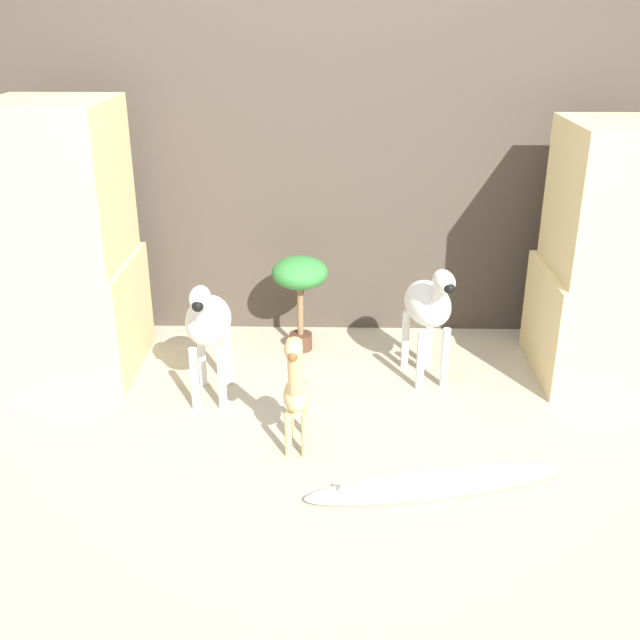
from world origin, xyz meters
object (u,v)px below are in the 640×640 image
zebra_left (207,322)px  giraffe_figurine (295,388)px  zebra_right (428,305)px  potted_palm_front (299,280)px  surfboard (432,483)px

zebra_left → giraffe_figurine: zebra_left is taller
zebra_left → zebra_right: bearing=12.6°
potted_palm_front → zebra_right: bearing=-27.4°
potted_palm_front → surfboard: 1.44m
giraffe_figurine → zebra_left: bearing=133.6°
zebra_left → potted_palm_front: bearing=54.9°
zebra_right → potted_palm_front: size_ratio=1.21×
giraffe_figurine → potted_palm_front: size_ratio=1.13×
zebra_right → zebra_left: same height
giraffe_figurine → potted_palm_front: 1.02m
potted_palm_front → surfboard: bearing=-65.3°
zebra_left → surfboard: (0.97, -0.69, -0.38)m
zebra_right → zebra_left: size_ratio=1.00×
zebra_right → giraffe_figurine: zebra_right is taller
giraffe_figurine → potted_palm_front: (-0.03, 1.02, 0.10)m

